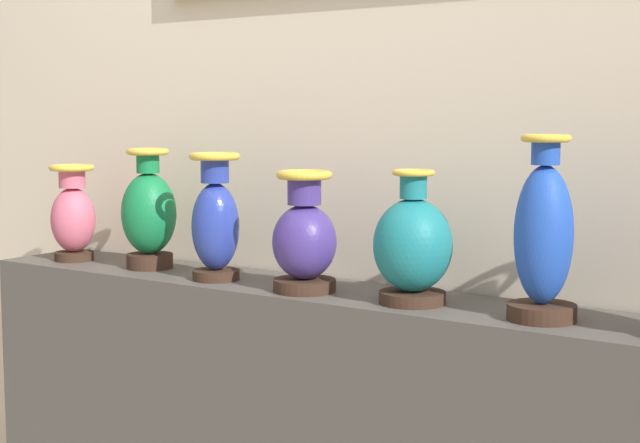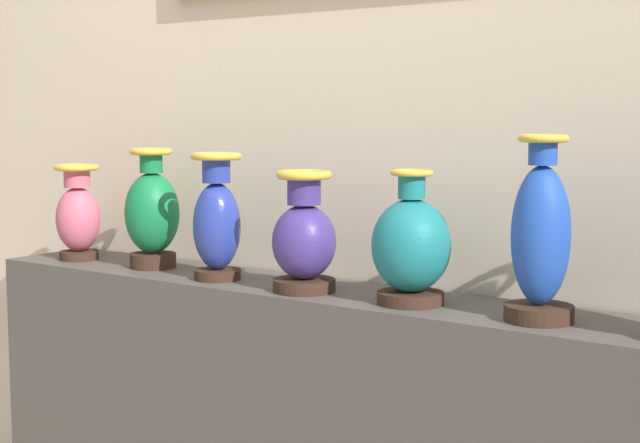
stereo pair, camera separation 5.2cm
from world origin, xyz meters
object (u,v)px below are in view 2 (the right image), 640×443
object	(u,v)px
vase_teal	(411,247)
vase_rose	(78,215)
vase_cobalt	(217,221)
vase_emerald	(152,214)
vase_sapphire	(541,240)
vase_indigo	(304,239)

from	to	relation	value
vase_teal	vase_rose	bearing A→B (deg)	179.80
vase_cobalt	vase_teal	distance (m)	0.57
vase_emerald	vase_sapphire	xyz separation A→B (m)	(1.16, -0.03, 0.02)
vase_rose	vase_emerald	xyz separation A→B (m)	(0.29, 0.02, 0.02)
vase_rose	vase_cobalt	distance (m)	0.56
vase_rose	vase_indigo	xyz separation A→B (m)	(0.85, -0.02, -0.00)
vase_rose	vase_emerald	distance (m)	0.29
vase_rose	vase_teal	size ratio (longest dim) A/B	0.92
vase_indigo	vase_sapphire	bearing A→B (deg)	1.43
vase_cobalt	vase_rose	bearing A→B (deg)	178.20
vase_teal	vase_sapphire	bearing A→B (deg)	-0.56
vase_emerald	vase_sapphire	size ratio (longest dim) A/B	0.86
vase_emerald	vase_cobalt	distance (m)	0.28
vase_emerald	vase_sapphire	world-z (taller)	vase_sapphire
vase_sapphire	vase_cobalt	bearing A→B (deg)	-179.31
vase_indigo	vase_teal	world-z (taller)	vase_teal
vase_teal	vase_sapphire	size ratio (longest dim) A/B	0.79
vase_rose	vase_indigo	distance (m)	0.85
vase_indigo	vase_sapphire	distance (m)	0.60
vase_cobalt	vase_indigo	bearing A→B (deg)	-0.85
vase_indigo	vase_teal	xyz separation A→B (m)	(0.29, 0.02, 0.00)
vase_sapphire	vase_indigo	bearing A→B (deg)	-178.57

